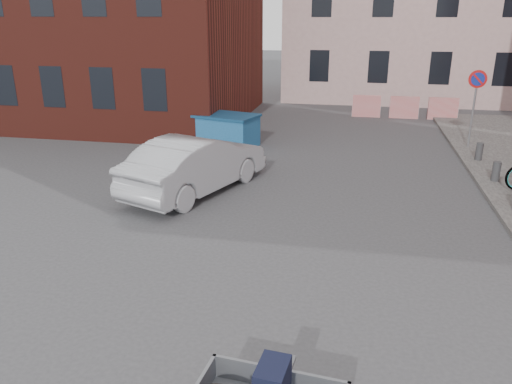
# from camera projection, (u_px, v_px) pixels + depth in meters

# --- Properties ---
(ground) EXTENTS (120.00, 120.00, 0.00)m
(ground) POSITION_uv_depth(u_px,v_px,m) (241.00, 254.00, 9.98)
(ground) COLOR #38383A
(ground) RESTS_ON ground
(far_building) EXTENTS (6.00, 6.00, 8.00)m
(far_building) POSITION_uv_depth(u_px,v_px,m) (20.00, 23.00, 32.70)
(far_building) COLOR maroon
(far_building) RESTS_ON ground
(no_parking_sign) EXTENTS (0.60, 0.09, 2.65)m
(no_parking_sign) POSITION_uv_depth(u_px,v_px,m) (476.00, 93.00, 16.93)
(no_parking_sign) COLOR gray
(no_parking_sign) RESTS_ON sidewalk
(barriers) EXTENTS (4.70, 0.18, 1.00)m
(barriers) POSITION_uv_depth(u_px,v_px,m) (404.00, 107.00, 22.87)
(barriers) COLOR red
(barriers) RESTS_ON ground
(dumpster) EXTENTS (3.02, 2.09, 1.15)m
(dumpster) POSITION_uv_depth(u_px,v_px,m) (220.00, 129.00, 18.14)
(dumpster) COLOR #2164A0
(dumpster) RESTS_ON ground
(silver_car) EXTENTS (3.10, 4.88, 1.52)m
(silver_car) POSITION_uv_depth(u_px,v_px,m) (196.00, 164.00, 13.29)
(silver_car) COLOR #A6A7AD
(silver_car) RESTS_ON ground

